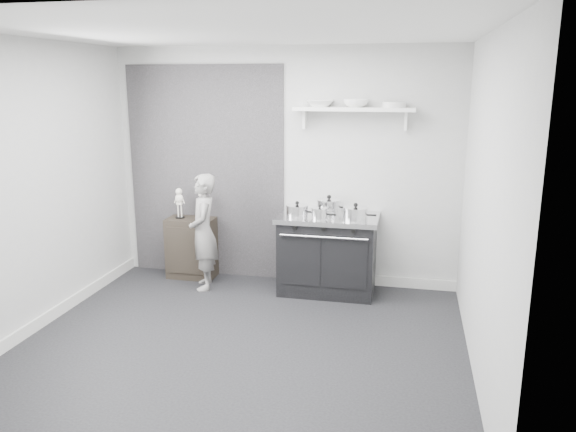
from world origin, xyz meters
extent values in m
plane|color=black|center=(0.00, 0.00, 0.00)|extent=(4.00, 4.00, 0.00)
cube|color=beige|center=(0.00, 1.80, 1.35)|extent=(4.00, 0.02, 2.70)
cube|color=beige|center=(0.00, -1.80, 1.35)|extent=(4.00, 0.02, 2.70)
cube|color=beige|center=(-2.00, 0.00, 1.35)|extent=(0.02, 3.60, 2.70)
cube|color=beige|center=(2.00, 0.00, 1.35)|extent=(0.02, 3.60, 2.70)
cube|color=silver|center=(0.00, 0.00, 2.70)|extent=(4.00, 3.60, 0.02)
cube|color=black|center=(-0.95, 1.79, 1.25)|extent=(1.90, 0.02, 2.50)
cube|color=silver|center=(1.00, 1.78, 0.06)|extent=(2.00, 0.03, 0.12)
cube|color=silver|center=(-1.98, 0.00, 0.06)|extent=(0.03, 3.60, 0.12)
cube|color=white|center=(0.80, 1.67, 2.02)|extent=(1.30, 0.26, 0.04)
cube|color=white|center=(0.25, 1.74, 1.90)|extent=(0.03, 0.12, 0.20)
cube|color=white|center=(1.35, 1.74, 1.90)|extent=(0.03, 0.12, 0.20)
cube|color=black|center=(0.57, 1.48, 0.41)|extent=(1.04, 0.62, 0.83)
cube|color=silver|center=(0.57, 1.48, 0.85)|extent=(1.10, 0.66, 0.05)
cube|color=black|center=(0.32, 1.17, 0.43)|extent=(0.43, 0.02, 0.54)
cube|color=black|center=(0.82, 1.17, 0.43)|extent=(0.43, 0.02, 0.54)
cylinder|color=silver|center=(0.57, 1.14, 0.72)|extent=(0.93, 0.02, 0.02)
cylinder|color=black|center=(0.26, 1.15, 0.81)|extent=(0.04, 0.03, 0.04)
cylinder|color=black|center=(0.57, 1.15, 0.81)|extent=(0.04, 0.03, 0.04)
cylinder|color=black|center=(0.88, 1.15, 0.81)|extent=(0.04, 0.03, 0.04)
cube|color=black|center=(-1.10, 1.61, 0.36)|extent=(0.56, 0.33, 0.73)
imported|color=gray|center=(-0.82, 1.30, 0.66)|extent=(0.46, 0.56, 1.32)
cylinder|color=silver|center=(0.25, 1.35, 0.94)|extent=(0.23, 0.23, 0.11)
cylinder|color=silver|center=(0.25, 1.35, 1.00)|extent=(0.24, 0.24, 0.02)
sphere|color=black|center=(0.25, 1.35, 1.03)|extent=(0.04, 0.04, 0.04)
cylinder|color=black|center=(0.40, 1.35, 0.94)|extent=(0.10, 0.02, 0.02)
cylinder|color=silver|center=(0.56, 1.59, 0.95)|extent=(0.27, 0.27, 0.14)
cylinder|color=silver|center=(0.56, 1.59, 1.03)|extent=(0.28, 0.28, 0.02)
sphere|color=black|center=(0.56, 1.59, 1.06)|extent=(0.05, 0.05, 0.05)
cylinder|color=black|center=(0.73, 1.59, 0.95)|extent=(0.10, 0.02, 0.02)
cylinder|color=silver|center=(0.88, 1.32, 0.94)|extent=(0.26, 0.26, 0.13)
cylinder|color=silver|center=(0.88, 1.32, 1.01)|extent=(0.27, 0.27, 0.02)
sphere|color=black|center=(0.88, 1.32, 1.05)|extent=(0.05, 0.05, 0.05)
cylinder|color=black|center=(1.05, 1.32, 0.94)|extent=(0.10, 0.02, 0.02)
cylinder|color=silver|center=(0.50, 1.30, 0.93)|extent=(0.17, 0.17, 0.11)
cylinder|color=silver|center=(0.50, 1.30, 1.00)|extent=(0.18, 0.18, 0.01)
sphere|color=black|center=(0.50, 1.30, 1.02)|extent=(0.03, 0.03, 0.03)
cylinder|color=black|center=(0.63, 1.30, 0.93)|extent=(0.10, 0.02, 0.02)
imported|color=white|center=(0.43, 1.67, 2.08)|extent=(0.30, 0.30, 0.07)
imported|color=white|center=(0.82, 1.67, 2.08)|extent=(0.27, 0.27, 0.09)
cylinder|color=silver|center=(1.22, 1.67, 2.07)|extent=(0.25, 0.25, 0.06)
camera|label=1|loc=(1.41, -4.45, 2.32)|focal=35.00mm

